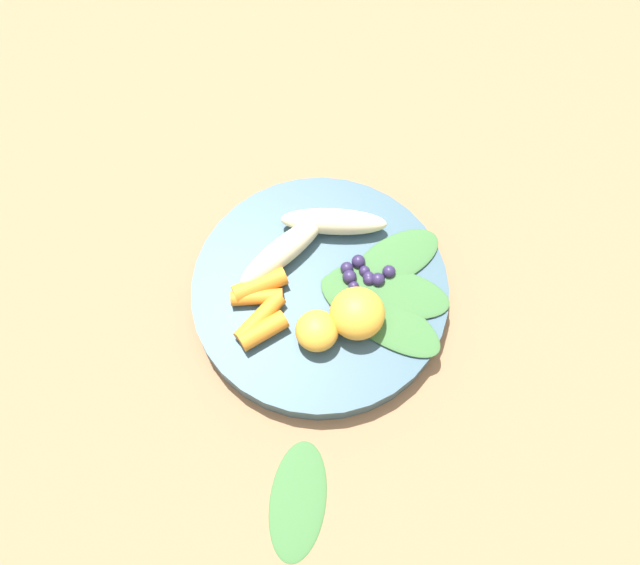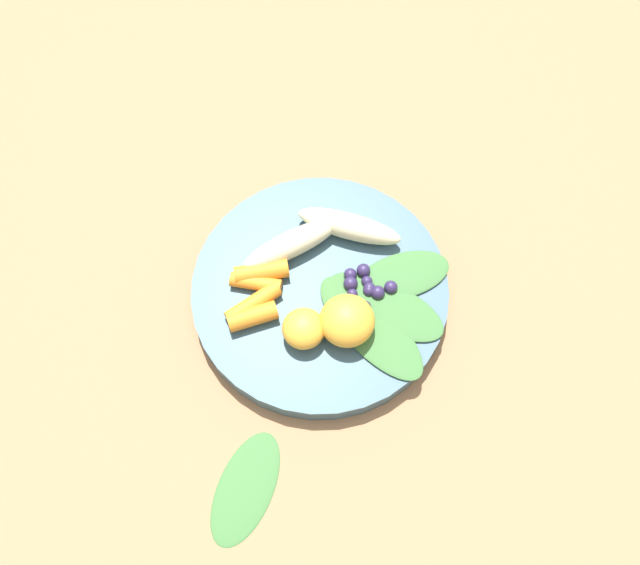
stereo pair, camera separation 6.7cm
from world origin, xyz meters
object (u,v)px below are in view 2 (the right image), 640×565
at_px(bowl, 320,291).
at_px(orange_segment_near, 347,321).
at_px(banana_peeled_right, 349,226).
at_px(banana_peeled_left, 292,244).
at_px(kale_leaf_stray, 246,488).

distance_m(bowl, orange_segment_near, 0.06).
xyz_separation_m(banana_peeled_right, orange_segment_near, (0.10, -0.04, 0.01)).
relative_size(banana_peeled_left, banana_peeled_right, 1.00).
height_order(banana_peeled_left, orange_segment_near, orange_segment_near).
distance_m(bowl, banana_peeled_right, 0.07).
bearing_deg(banana_peeled_right, banana_peeled_left, 36.29).
bearing_deg(banana_peeled_left, bowl, 95.75).
bearing_deg(kale_leaf_stray, orange_segment_near, 168.62).
relative_size(bowl, banana_peeled_right, 2.38).
bearing_deg(bowl, kale_leaf_stray, -38.06).
xyz_separation_m(bowl, banana_peeled_left, (-0.05, -0.01, 0.03)).
xyz_separation_m(banana_peeled_right, kale_leaf_stray, (0.21, -0.18, -0.04)).
bearing_deg(kale_leaf_stray, banana_peeled_right, 179.94).
distance_m(banana_peeled_left, kale_leaf_stray, 0.24).
bearing_deg(bowl, banana_peeled_left, -164.04).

